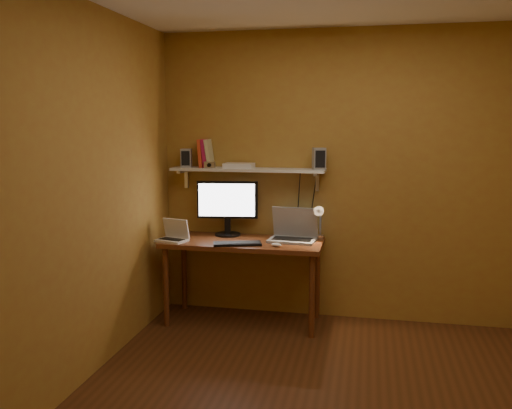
% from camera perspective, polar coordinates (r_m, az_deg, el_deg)
% --- Properties ---
extents(room, '(3.44, 3.24, 2.64)m').
position_cam_1_polar(room, '(3.32, 8.43, 0.20)').
color(room, '#572D16').
rests_on(room, ground).
extents(desk, '(1.40, 0.60, 0.75)m').
position_cam_1_polar(desk, '(4.82, -1.36, -4.79)').
color(desk, brown).
rests_on(desk, ground).
extents(wall_shelf, '(1.40, 0.25, 0.21)m').
position_cam_1_polar(wall_shelf, '(4.90, -0.87, 3.65)').
color(wall_shelf, silver).
rests_on(wall_shelf, room).
extents(monitor, '(0.56, 0.27, 0.50)m').
position_cam_1_polar(monitor, '(4.97, -3.03, -0.07)').
color(monitor, black).
rests_on(monitor, desk).
extents(laptop, '(0.43, 0.32, 0.29)m').
position_cam_1_polar(laptop, '(4.81, 3.98, -2.88)').
color(laptop, '#93969B').
rests_on(laptop, desk).
extents(netbook, '(0.30, 0.25, 0.19)m').
position_cam_1_polar(netbook, '(4.83, -8.65, -3.18)').
color(netbook, white).
rests_on(netbook, desk).
extents(keyboard, '(0.43, 0.25, 0.02)m').
position_cam_1_polar(keyboard, '(4.63, -1.98, -4.14)').
color(keyboard, black).
rests_on(keyboard, desk).
extents(mouse, '(0.10, 0.08, 0.03)m').
position_cam_1_polar(mouse, '(4.56, 2.17, -4.26)').
color(mouse, white).
rests_on(mouse, desk).
extents(desk_lamp, '(0.09, 0.23, 0.38)m').
position_cam_1_polar(desk_lamp, '(4.78, 6.70, -1.36)').
color(desk_lamp, silver).
rests_on(desk_lamp, desk).
extents(speaker_left, '(0.11, 0.11, 0.17)m').
position_cam_1_polar(speaker_left, '(5.05, -7.35, 4.89)').
color(speaker_left, '#93969B').
rests_on(speaker_left, wall_shelf).
extents(speaker_right, '(0.13, 0.13, 0.19)m').
position_cam_1_polar(speaker_right, '(4.79, 6.64, 4.82)').
color(speaker_right, '#93969B').
rests_on(speaker_right, wall_shelf).
extents(books, '(0.14, 0.18, 0.26)m').
position_cam_1_polar(books, '(5.02, -5.33, 5.39)').
color(books, red).
rests_on(books, wall_shelf).
extents(shelf_camera, '(0.10, 0.04, 0.06)m').
position_cam_1_polar(shelf_camera, '(4.91, -4.91, 4.17)').
color(shelf_camera, silver).
rests_on(shelf_camera, wall_shelf).
extents(router, '(0.27, 0.18, 0.04)m').
position_cam_1_polar(router, '(4.92, -1.80, 4.12)').
color(router, white).
rests_on(router, wall_shelf).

